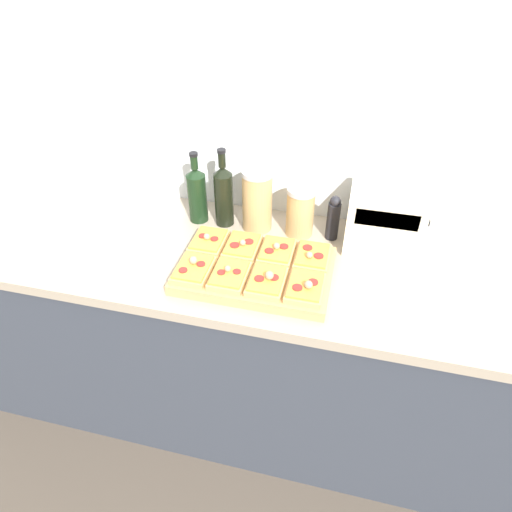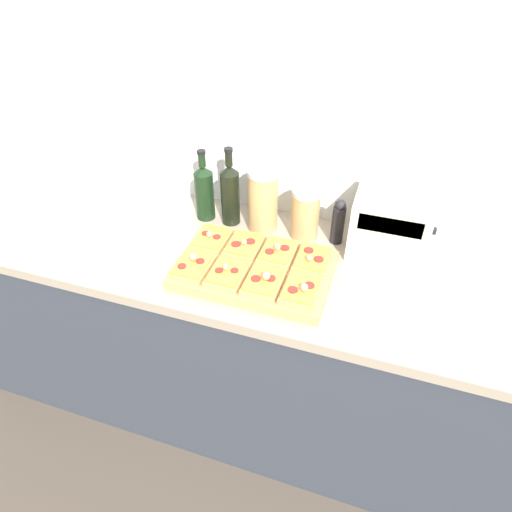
% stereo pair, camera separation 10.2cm
% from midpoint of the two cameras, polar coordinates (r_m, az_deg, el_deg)
% --- Properties ---
extents(ground_plane, '(12.00, 12.00, 0.00)m').
position_cam_midpoint_polar(ground_plane, '(2.18, -3.11, -25.11)').
color(ground_plane, '#4C4238').
extents(wall_back, '(6.00, 0.06, 2.50)m').
position_cam_midpoint_polar(wall_back, '(1.77, 1.75, 15.13)').
color(wall_back, silver).
rests_on(wall_back, ground_plane).
extents(kitchen_counter, '(2.63, 0.67, 0.92)m').
position_cam_midpoint_polar(kitchen_counter, '(1.96, -0.94, -10.84)').
color(kitchen_counter, '#333842').
rests_on(kitchen_counter, ground_plane).
extents(cutting_board, '(0.52, 0.34, 0.04)m').
position_cam_midpoint_polar(cutting_board, '(1.56, -2.14, -1.84)').
color(cutting_board, tan).
rests_on(cutting_board, kitchen_counter).
extents(pizza_slice_back_left, '(0.12, 0.15, 0.05)m').
position_cam_midpoint_polar(pizza_slice_back_left, '(1.65, -7.72, 1.82)').
color(pizza_slice_back_left, tan).
rests_on(pizza_slice_back_left, cutting_board).
extents(pizza_slice_back_midleft, '(0.12, 0.15, 0.05)m').
position_cam_midpoint_polar(pizza_slice_back_midleft, '(1.61, -3.54, 1.20)').
color(pizza_slice_back_midleft, tan).
rests_on(pizza_slice_back_midleft, cutting_board).
extents(pizza_slice_back_midright, '(0.12, 0.15, 0.05)m').
position_cam_midpoint_polar(pizza_slice_back_midright, '(1.59, 0.78, 0.57)').
color(pizza_slice_back_midright, tan).
rests_on(pizza_slice_back_midright, cutting_board).
extents(pizza_slice_back_right, '(0.12, 0.15, 0.05)m').
position_cam_midpoint_polar(pizza_slice_back_right, '(1.57, 5.22, -0.10)').
color(pizza_slice_back_right, tan).
rests_on(pizza_slice_back_right, cutting_board).
extents(pizza_slice_front_left, '(0.12, 0.15, 0.05)m').
position_cam_midpoint_polar(pizza_slice_front_left, '(1.53, -9.75, -1.67)').
color(pizza_slice_front_left, tan).
rests_on(pizza_slice_front_left, cutting_board).
extents(pizza_slice_front_midleft, '(0.12, 0.15, 0.05)m').
position_cam_midpoint_polar(pizza_slice_front_midleft, '(1.50, -5.30, -2.44)').
color(pizza_slice_front_midleft, tan).
rests_on(pizza_slice_front_midleft, cutting_board).
extents(pizza_slice_front_midright, '(0.12, 0.15, 0.06)m').
position_cam_midpoint_polar(pizza_slice_front_midright, '(1.47, -0.63, -3.19)').
color(pizza_slice_front_midright, tan).
rests_on(pizza_slice_front_midright, cutting_board).
extents(pizza_slice_front_right, '(0.12, 0.15, 0.05)m').
position_cam_midpoint_polar(pizza_slice_front_right, '(1.45, 4.18, -3.98)').
color(pizza_slice_front_right, tan).
rests_on(pizza_slice_front_right, cutting_board).
extents(olive_oil_bottle, '(0.07, 0.07, 0.29)m').
position_cam_midpoint_polar(olive_oil_bottle, '(1.80, -9.02, 7.69)').
color(olive_oil_bottle, black).
rests_on(olive_oil_bottle, kitchen_counter).
extents(wine_bottle, '(0.07, 0.07, 0.32)m').
position_cam_midpoint_polar(wine_bottle, '(1.76, -5.74, 7.62)').
color(wine_bottle, black).
rests_on(wine_bottle, kitchen_counter).
extents(grain_jar_tall, '(0.12, 0.12, 0.25)m').
position_cam_midpoint_polar(grain_jar_tall, '(1.73, -1.56, 7.01)').
color(grain_jar_tall, tan).
rests_on(grain_jar_tall, kitchen_counter).
extents(grain_jar_short, '(0.11, 0.11, 0.20)m').
position_cam_midpoint_polar(grain_jar_short, '(1.71, 3.85, 5.58)').
color(grain_jar_short, tan).
rests_on(grain_jar_short, kitchen_counter).
extents(pepper_mill, '(0.05, 0.05, 0.18)m').
position_cam_midpoint_polar(pepper_mill, '(1.71, 7.95, 4.69)').
color(pepper_mill, black).
rests_on(pepper_mill, kitchen_counter).
extents(toaster_oven, '(0.29, 0.21, 0.22)m').
position_cam_midpoint_polar(toaster_oven, '(1.69, 14.09, 4.40)').
color(toaster_oven, beige).
rests_on(toaster_oven, kitchen_counter).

